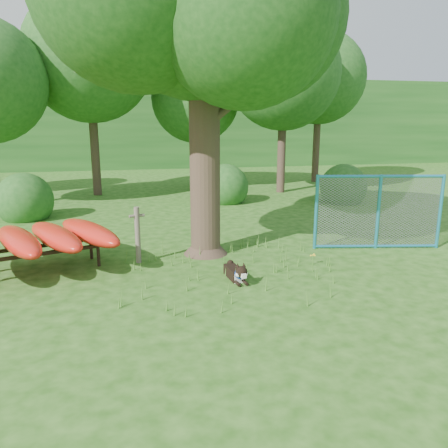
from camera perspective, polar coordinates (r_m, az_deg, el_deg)
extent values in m
plane|color=#1D4B0F|center=(8.27, 0.47, -8.70)|extent=(80.00, 80.00, 0.00)
cylinder|color=#36271D|center=(10.07, -2.55, 11.20)|extent=(0.71, 0.71, 5.47)
cone|color=#36271D|center=(10.45, -2.42, -2.42)|extent=(1.07, 1.07, 0.55)
sphere|color=#154112|center=(11.34, 5.02, 25.31)|extent=(3.94, 3.94, 3.94)
sphere|color=#154112|center=(9.12, 2.77, 25.52)|extent=(3.50, 3.50, 3.50)
cylinder|color=#36271D|center=(10.22, 1.15, 15.54)|extent=(1.52, 0.74, 1.17)
cylinder|color=#36271D|center=(10.22, -6.04, 17.93)|extent=(1.21, 0.78, 1.12)
cylinder|color=brown|center=(9.87, -11.21, -1.43)|extent=(0.15, 0.15, 1.27)
cylinder|color=brown|center=(9.77, -11.33, 1.07)|extent=(0.35, 0.16, 0.07)
cylinder|color=black|center=(9.93, -16.08, -4.09)|extent=(0.09, 0.09, 0.44)
cylinder|color=black|center=(10.51, -16.96, -3.20)|extent=(0.09, 0.09, 0.44)
cube|color=black|center=(9.66, -22.80, -3.62)|extent=(2.55, 0.90, 0.07)
cube|color=black|center=(10.26, -23.31, -2.72)|extent=(2.55, 0.90, 0.07)
ellipsoid|color=red|center=(9.86, -25.23, -2.02)|extent=(1.66, 2.69, 0.43)
ellipsoid|color=red|center=(9.94, -21.17, -1.52)|extent=(1.73, 2.67, 0.43)
ellipsoid|color=red|center=(10.07, -17.20, -1.03)|extent=(1.81, 2.64, 0.43)
cube|color=black|center=(8.88, 1.29, -6.38)|extent=(0.30, 0.65, 0.22)
cube|color=white|center=(8.65, 1.89, -7.00)|extent=(0.21, 0.15, 0.20)
sphere|color=black|center=(8.45, 2.28, -6.28)|extent=(0.23, 0.23, 0.23)
cube|color=white|center=(8.37, 2.54, -6.74)|extent=(0.10, 0.13, 0.08)
sphere|color=white|center=(8.42, 1.86, -6.60)|extent=(0.11, 0.11, 0.11)
sphere|color=white|center=(8.47, 2.78, -6.49)|extent=(0.11, 0.11, 0.11)
cone|color=black|center=(8.42, 1.80, -5.44)|extent=(0.09, 0.10, 0.11)
cone|color=black|center=(8.46, 2.60, -5.35)|extent=(0.11, 0.12, 0.11)
cylinder|color=black|center=(8.52, 1.69, -7.70)|extent=(0.09, 0.27, 0.06)
cylinder|color=black|center=(8.58, 2.71, -7.57)|extent=(0.09, 0.27, 0.06)
sphere|color=black|center=(9.17, 0.83, -5.15)|extent=(0.14, 0.14, 0.14)
torus|color=#163EA8|center=(8.53, 2.11, -6.47)|extent=(0.23, 0.09, 0.23)
cylinder|color=teal|center=(10.94, 11.94, 1.51)|extent=(0.10, 0.10, 1.85)
cylinder|color=teal|center=(11.38, 19.50, 1.48)|extent=(0.10, 0.10, 1.85)
cylinder|color=teal|center=(12.01, 26.39, 1.44)|extent=(0.10, 0.10, 1.85)
cylinder|color=teal|center=(11.25, 19.85, 5.89)|extent=(3.03, 0.68, 0.07)
cylinder|color=teal|center=(11.58, 19.18, -2.74)|extent=(3.03, 0.68, 0.07)
plane|color=gray|center=(11.38, 19.50, 1.48)|extent=(3.01, 0.61, 3.08)
cylinder|color=#487D29|center=(9.88, 11.53, -4.62)|extent=(0.02, 0.02, 0.22)
sphere|color=yellow|center=(9.84, 11.56, -4.02)|extent=(0.04, 0.04, 0.04)
sphere|color=yellow|center=(9.88, 11.68, -3.89)|extent=(0.04, 0.04, 0.04)
sphere|color=yellow|center=(9.85, 11.29, -4.06)|extent=(0.04, 0.04, 0.04)
sphere|color=yellow|center=(9.83, 11.78, -4.05)|extent=(0.04, 0.04, 0.04)
sphere|color=yellow|center=(9.81, 11.54, -4.01)|extent=(0.04, 0.04, 0.04)
cylinder|color=#36271D|center=(19.52, -16.64, 11.31)|extent=(0.36, 0.36, 5.25)
sphere|color=#1B4E19|center=(19.68, -17.25, 20.06)|extent=(5.20, 5.20, 5.20)
cylinder|color=#36271D|center=(20.76, -3.67, 9.97)|extent=(0.36, 0.36, 3.85)
sphere|color=#1B4E19|center=(20.75, -3.76, 16.04)|extent=(4.00, 4.00, 4.00)
cylinder|color=#36271D|center=(19.68, 7.57, 11.03)|extent=(0.36, 0.36, 4.76)
sphere|color=#1B4E19|center=(19.77, 7.82, 18.93)|extent=(4.80, 4.80, 4.80)
cylinder|color=#36271D|center=(23.59, 12.02, 11.37)|extent=(0.36, 0.36, 4.90)
sphere|color=#1B4E19|center=(23.68, 12.36, 18.15)|extent=(4.60, 4.60, 4.60)
sphere|color=#1B4E19|center=(15.63, -24.37, 0.62)|extent=(1.80, 1.80, 1.80)
sphere|color=#1B4E19|center=(17.80, 15.20, 2.75)|extent=(1.80, 1.80, 1.80)
sphere|color=#1B4E19|center=(17.17, 0.18, 2.85)|extent=(1.80, 1.80, 1.80)
cube|color=#1B4E19|center=(35.52, -10.06, 12.86)|extent=(80.00, 12.00, 6.00)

